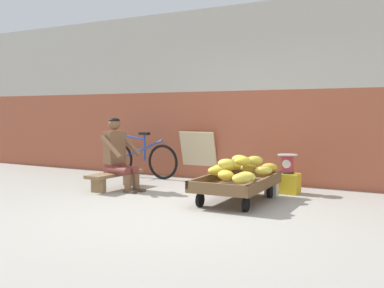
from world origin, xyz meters
The scene contains 11 objects.
ground_plane centered at (0.00, 0.00, 0.00)m, with size 80.00×80.00×0.00m, color #A39E93.
back_wall centered at (0.00, 2.89, 1.54)m, with size 16.00×0.30×3.09m.
banana_cart centered at (0.30, 1.06, 0.24)m, with size 0.87×1.46×0.36m.
banana_pile centered at (0.30, 1.15, 0.46)m, with size 0.90×1.47×0.26m.
low_bench centered at (-1.83, 1.11, 0.20)m, with size 0.34×1.11×0.27m.
vendor_seated centered at (-1.74, 1.10, 0.57)m, with size 0.72×0.56×1.14m.
plastic_crate centered at (0.71, 2.06, 0.15)m, with size 0.36×0.28×0.30m.
weighing_scale centered at (0.71, 2.06, 0.45)m, with size 0.30×0.30×0.29m.
bicycle_near_left centered at (-2.21, 2.36, 0.35)m, with size 1.66×0.48×0.86m.
sign_board centered at (-1.14, 2.70, 0.44)m, with size 0.70×0.25×0.88m.
shopping_bag centered at (0.58, 1.70, 0.12)m, with size 0.18×0.12×0.24m, color silver.
Camera 1 is at (2.62, -4.54, 1.23)m, focal length 41.72 mm.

